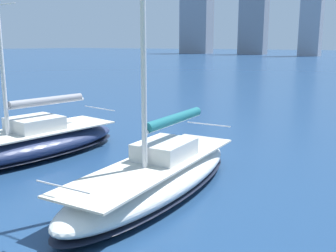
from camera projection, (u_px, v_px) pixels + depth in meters
sailboat_teal at (157, 174)px, 12.40m from camera, size 2.83×8.88×11.35m
sailboat_grey at (25, 143)px, 16.30m from camera, size 4.28×9.31×9.40m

